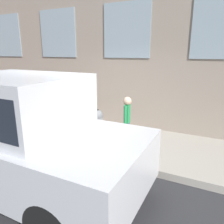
% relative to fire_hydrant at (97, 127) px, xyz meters
% --- Properties ---
extents(ground_plane, '(80.00, 80.00, 0.00)m').
position_rel_fire_hydrant_xyz_m(ground_plane, '(-0.54, 0.00, -0.60)').
color(ground_plane, '#2D2D30').
extents(sidewalk, '(2.24, 60.00, 0.15)m').
position_rel_fire_hydrant_xyz_m(sidewalk, '(0.58, 0.00, -0.53)').
color(sidewalk, '#A8A093').
rests_on(sidewalk, ground_plane).
extents(fire_hydrant, '(0.38, 0.48, 0.88)m').
position_rel_fire_hydrant_xyz_m(fire_hydrant, '(0.00, 0.00, 0.00)').
color(fire_hydrant, gray).
rests_on(fire_hydrant, sidewalk).
extents(person, '(0.29, 0.19, 1.18)m').
position_rel_fire_hydrant_xyz_m(person, '(0.28, -0.64, 0.26)').
color(person, navy).
rests_on(person, sidewalk).
extents(parked_car_silver_near, '(1.80, 4.22, 1.97)m').
position_rel_fire_hydrant_xyz_m(parked_car_silver_near, '(-1.88, 0.37, 0.45)').
color(parked_car_silver_near, black).
rests_on(parked_car_silver_near, ground_plane).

